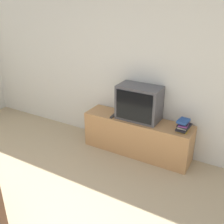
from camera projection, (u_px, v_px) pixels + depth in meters
wall_back at (122, 67)px, 4.18m from camera, size 9.00×0.06×2.60m
tv_stand at (137, 136)px, 4.18m from camera, size 1.72×0.43×0.59m
television at (139, 103)px, 3.97m from camera, size 0.66×0.38×0.53m
book_stack at (183, 125)px, 3.68m from camera, size 0.19×0.23×0.17m
remote_on_stand at (113, 116)px, 4.16m from camera, size 0.05×0.19×0.02m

